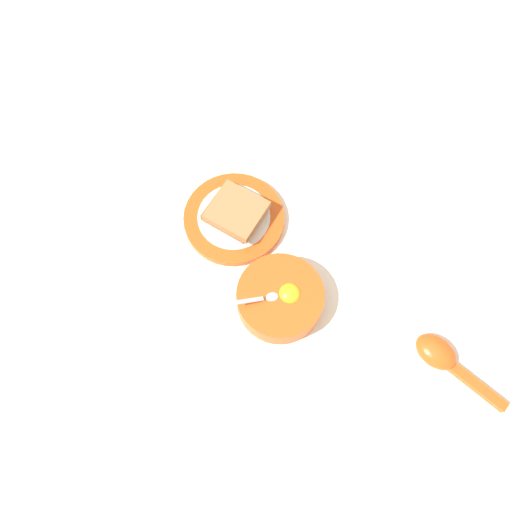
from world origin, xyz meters
TOP-DOWN VIEW (x-y plane):
  - ground_plane at (0.00, 0.00)m, footprint 3.00×3.00m
  - egg_bowl at (-0.02, -0.01)m, footprint 0.16×0.15m
  - toast_plate at (-0.06, 0.17)m, footprint 0.19×0.19m
  - toast_sandwich at (-0.06, 0.17)m, footprint 0.13×0.14m
  - soup_spoon at (0.22, -0.17)m, footprint 0.13×0.16m

SIDE VIEW (x-z plane):
  - ground_plane at x=0.00m, z-range 0.00..0.00m
  - toast_plate at x=-0.06m, z-range 0.00..0.02m
  - soup_spoon at x=0.22m, z-range 0.00..0.03m
  - egg_bowl at x=-0.02m, z-range -0.01..0.06m
  - toast_sandwich at x=-0.06m, z-range 0.02..0.05m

